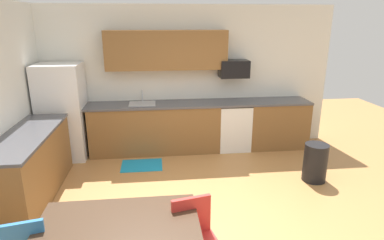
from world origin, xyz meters
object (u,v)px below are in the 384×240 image
dining_table (118,232)px  trash_bin (315,163)px  refrigerator (63,112)px  chair_near_table (195,237)px  oven_range (233,126)px  microwave (234,69)px

dining_table → trash_bin: 3.42m
refrigerator → trash_bin: 4.36m
refrigerator → chair_near_table: (1.97, -3.26, -0.35)m
refrigerator → oven_range: 3.16m
chair_near_table → refrigerator: bearing=121.2°
microwave → dining_table: size_ratio=0.39×
microwave → refrigerator: bearing=-176.7°
dining_table → trash_bin: size_ratio=2.33×
refrigerator → oven_range: refrigerator is taller
oven_range → chair_near_table: oven_range is taller
refrigerator → chair_near_table: refrigerator is taller
refrigerator → microwave: 3.21m
microwave → dining_table: 4.07m
refrigerator → dining_table: 3.60m
chair_near_table → oven_range: bearing=70.9°
chair_near_table → trash_bin: chair_near_table is taller
microwave → trash_bin: 2.24m
oven_range → chair_near_table: (-1.16, -3.34, 0.05)m
oven_range → trash_bin: bearing=-57.3°
oven_range → microwave: size_ratio=1.69×
microwave → chair_near_table: microwave is taller
dining_table → trash_bin: (2.79, 1.94, -0.38)m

